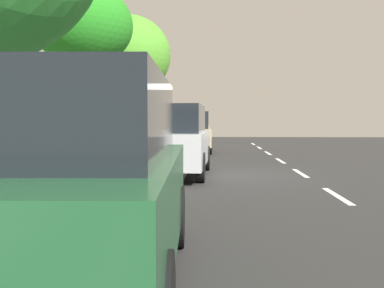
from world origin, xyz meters
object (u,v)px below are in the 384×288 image
parked_suv_green_mid (75,180)px  cyclist_with_backpack (111,150)px  bicycle_at_curb (118,182)px  parked_suv_silver_second (173,139)px  street_tree_mid_block (83,28)px  street_tree_near_cyclist (128,56)px  parked_pickup_tan_nearest (190,134)px

parked_suv_green_mid → cyclist_with_backpack: 5.19m
bicycle_at_curb → parked_suv_silver_second: bearing=-99.0°
cyclist_with_backpack → street_tree_mid_block: street_tree_mid_block is taller
bicycle_at_curb → cyclist_with_backpack: 0.77m
parked_suv_green_mid → street_tree_mid_block: (2.18, -8.33, 3.00)m
parked_suv_green_mid → street_tree_near_cyclist: 15.53m
parked_suv_silver_second → street_tree_mid_block: bearing=16.9°
street_tree_near_cyclist → cyclist_with_backpack: bearing=98.0°
cyclist_with_backpack → street_tree_mid_block: 4.64m
parked_suv_green_mid → bicycle_at_curb: size_ratio=3.21×
parked_pickup_tan_nearest → parked_suv_silver_second: parked_suv_silver_second is taller
parked_suv_silver_second → parked_suv_green_mid: bearing=89.1°
parked_suv_silver_second → bicycle_at_curb: size_ratio=3.21×
bicycle_at_curb → cyclist_with_backpack: (0.23, -0.44, 0.59)m
bicycle_at_curb → street_tree_mid_block: (1.63, -3.65, 3.64)m
parked_pickup_tan_nearest → street_tree_near_cyclist: (2.34, 3.66, 3.25)m
parked_pickup_tan_nearest → bicycle_at_curb: size_ratio=3.61×
bicycle_at_curb → street_tree_mid_block: 5.40m
cyclist_with_backpack → bicycle_at_curb: bearing=117.1°
bicycle_at_curb → street_tree_mid_block: bearing=-65.9°
parked_suv_green_mid → street_tree_mid_block: street_tree_mid_block is taller
parked_pickup_tan_nearest → street_tree_mid_block: size_ratio=1.07×
street_tree_mid_block → parked_suv_green_mid: bearing=104.7°
parked_suv_green_mid → bicycle_at_curb: 4.76m
parked_pickup_tan_nearest → street_tree_near_cyclist: size_ratio=0.95×
bicycle_at_curb → street_tree_mid_block: size_ratio=0.30×
parked_pickup_tan_nearest → parked_suv_green_mid: size_ratio=1.12×
cyclist_with_backpack → street_tree_near_cyclist: street_tree_near_cyclist is taller
parked_pickup_tan_nearest → cyclist_with_backpack: 13.61m
street_tree_near_cyclist → street_tree_mid_block: size_ratio=1.13×
parked_suv_green_mid → street_tree_near_cyclist: (2.18, -15.05, 3.13)m
parked_suv_green_mid → parked_pickup_tan_nearest: bearing=-90.5°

